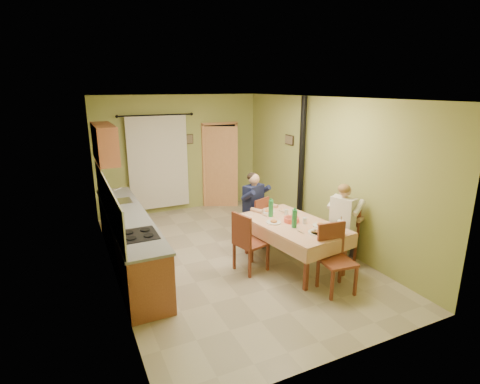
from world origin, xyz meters
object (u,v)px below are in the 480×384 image
chair_near (336,273)px  stove_flue (301,183)px  dining_table (292,244)px  man_right (344,214)px  man_far (255,201)px  chair_right (342,245)px  chair_left (250,254)px  chair_far (255,230)px

chair_near → stove_flue: size_ratio=0.37×
chair_near → dining_table: bearing=-78.0°
man_right → man_far: bearing=16.4°
chair_right → chair_left: size_ratio=0.96×
chair_far → man_far: bearing=90.0°
man_right → stove_flue: bearing=-28.7°
chair_left → man_right: bearing=61.8°
dining_table → chair_right: chair_right is taller
dining_table → man_right: (0.84, -0.28, 0.50)m
dining_table → chair_near: bearing=-92.7°
chair_far → stove_flue: bearing=-9.0°
dining_table → man_far: (-0.18, 1.06, 0.50)m
man_right → dining_table: bearing=50.8°
man_right → chair_near: bearing=114.8°
chair_right → man_right: bearing=90.0°
stove_flue → dining_table: bearing=-127.8°
chair_near → chair_left: size_ratio=1.00×
chair_far → chair_left: bearing=-145.0°
chair_near → man_right: man_right is taller
chair_near → chair_right: (0.75, 0.76, -0.00)m
dining_table → man_right: bearing=-26.7°
chair_left → stove_flue: stove_flue is taller
stove_flue → man_right: bearing=-97.9°
chair_right → man_right: man_right is taller
chair_near → stove_flue: (0.96, 2.40, 0.73)m
man_right → stove_flue: (0.23, 1.65, 0.15)m
dining_table → chair_left: chair_left is taller
chair_right → man_far: size_ratio=0.71×
chair_near → chair_right: chair_near is taller
man_right → chair_left: bearing=55.4°
chair_far → stove_flue: 1.48m
chair_left → man_right: 1.74m
dining_table → chair_near: size_ratio=1.92×
chair_left → chair_far: bearing=133.9°
chair_right → man_far: bearing=16.9°
chair_far → chair_left: size_ratio=0.93×
chair_far → chair_left: (-0.58, -0.94, 0.00)m
chair_far → chair_near: size_ratio=0.93×
man_far → man_right: (1.02, -1.34, 0.00)m
chair_near → chair_right: 1.06m
chair_far → chair_near: bearing=-105.6°
chair_near → chair_left: bearing=-46.6°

